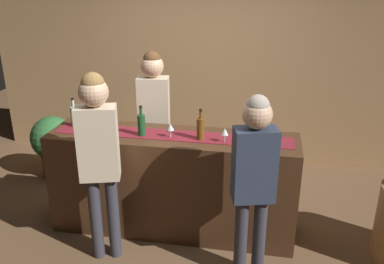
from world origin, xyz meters
name	(u,v)px	position (x,y,z in m)	size (l,w,h in m)	color
ground_plane	(174,227)	(0.00, 0.00, 0.00)	(10.00, 10.00, 0.00)	brown
back_wall	(203,56)	(0.00, 1.90, 1.45)	(6.00, 0.12, 2.90)	tan
bar_counter	(173,183)	(0.00, 0.00, 0.52)	(2.44, 0.60, 1.04)	#472B19
counter_runner_cloth	(172,135)	(0.00, 0.00, 1.04)	(2.32, 0.28, 0.01)	maroon
wine_bottle_green	(141,125)	(-0.28, -0.06, 1.15)	(0.07, 0.07, 0.30)	#194723
wine_bottle_amber	(201,128)	(0.29, -0.06, 1.15)	(0.07, 0.07, 0.30)	brown
wine_bottle_clear	(74,116)	(-1.03, 0.06, 1.15)	(0.07, 0.07, 0.30)	#B2C6C1
wine_glass_near_customer	(225,132)	(0.52, -0.09, 1.15)	(0.07, 0.07, 0.14)	silver
wine_glass_mid_counter	(170,127)	(0.00, -0.06, 1.15)	(0.07, 0.07, 0.14)	silver
bartender	(154,110)	(-0.34, 0.58, 1.09)	(0.37, 0.25, 1.74)	#26262B
customer_sipping	(254,172)	(0.81, -0.61, 1.03)	(0.38, 0.28, 1.67)	#33333D
customer_browsing	(98,148)	(-0.52, -0.56, 1.11)	(0.38, 0.29, 1.77)	#33333D
potted_plant_tall	(53,142)	(-1.78, 0.88, 0.47)	(0.55, 0.55, 0.81)	brown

